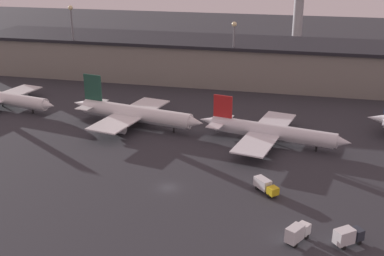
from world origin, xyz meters
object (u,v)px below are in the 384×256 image
at_px(airplane_0, 1,98).
at_px(airplane_2, 270,132).
at_px(airplane_1, 135,114).
at_px(service_vehicle_0, 297,233).
at_px(service_vehicle_3, 265,186).
at_px(service_vehicle_1, 348,236).

relative_size(airplane_0, airplane_2, 1.04).
xyz_separation_m(airplane_1, airplane_2, (39.94, -4.50, -0.43)).
bearing_deg(service_vehicle_0, service_vehicle_3, 53.02).
distance_m(airplane_0, service_vehicle_3, 97.67).
bearing_deg(service_vehicle_3, airplane_1, -171.79).
xyz_separation_m(airplane_2, service_vehicle_0, (8.52, -45.48, -1.52)).
distance_m(airplane_1, service_vehicle_3, 52.60).
relative_size(airplane_2, service_vehicle_1, 7.33).
bearing_deg(airplane_0, service_vehicle_1, -16.31).
relative_size(service_vehicle_0, service_vehicle_3, 0.98).
bearing_deg(airplane_2, service_vehicle_1, -57.63).
xyz_separation_m(airplane_2, service_vehicle_3, (1.30, -28.08, -1.77)).
bearing_deg(service_vehicle_3, service_vehicle_0, -20.94).
bearing_deg(airplane_1, airplane_2, 4.78).
bearing_deg(airplane_0, airplane_1, 4.09).
relative_size(airplane_1, service_vehicle_0, 7.39).
bearing_deg(airplane_2, airplane_0, -175.60).
distance_m(airplane_1, service_vehicle_0, 69.65).
bearing_deg(service_vehicle_0, airplane_2, 41.09).
bearing_deg(service_vehicle_0, service_vehicle_1, -52.91).
height_order(airplane_1, service_vehicle_3, airplane_1).
bearing_deg(airplane_1, service_vehicle_3, -27.10).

